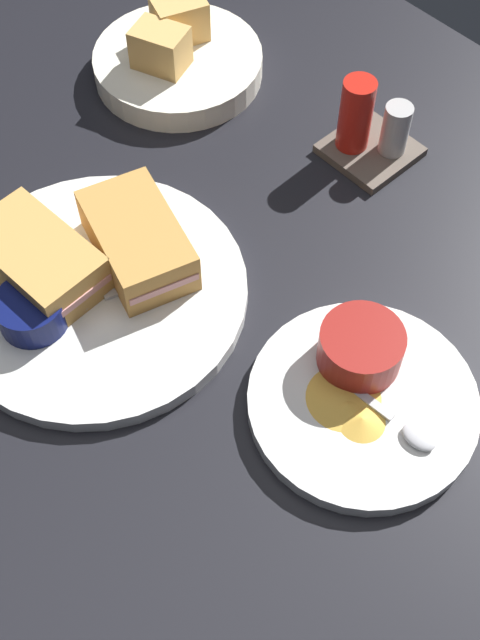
% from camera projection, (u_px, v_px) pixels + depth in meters
% --- Properties ---
extents(ground_plane, '(1.10, 1.10, 0.03)m').
position_uv_depth(ground_plane, '(116.00, 280.00, 0.83)').
color(ground_plane, black).
extents(plate_sandwich_main, '(0.29, 0.29, 0.02)m').
position_uv_depth(plate_sandwich_main, '(97.00, 292.00, 0.80)').
color(plate_sandwich_main, silver).
rests_on(plate_sandwich_main, ground_plane).
extents(sandwich_half_near, '(0.15, 0.11, 0.05)m').
position_uv_depth(sandwich_half_near, '(138.00, 240.00, 0.79)').
color(sandwich_half_near, '#C68C42').
rests_on(sandwich_half_near, plate_sandwich_main).
extents(sandwich_half_far, '(0.14, 0.08, 0.05)m').
position_uv_depth(sandwich_half_far, '(38.00, 260.00, 0.78)').
color(sandwich_half_far, tan).
rests_on(sandwich_half_far, plate_sandwich_main).
extents(ramekin_dark_sauce, '(0.07, 0.07, 0.03)m').
position_uv_depth(ramekin_dark_sauce, '(31.00, 310.00, 0.75)').
color(ramekin_dark_sauce, '#0C144C').
rests_on(ramekin_dark_sauce, plate_sandwich_main).
extents(spoon_by_dark_ramekin, '(0.05, 0.10, 0.01)m').
position_uv_depth(spoon_by_dark_ramekin, '(89.00, 300.00, 0.78)').
color(spoon_by_dark_ramekin, silver).
rests_on(spoon_by_dark_ramekin, plate_sandwich_main).
extents(plate_chips_companion, '(0.21, 0.21, 0.02)m').
position_uv_depth(plate_chips_companion, '(363.00, 403.00, 0.73)').
color(plate_chips_companion, silver).
rests_on(plate_chips_companion, ground_plane).
extents(ramekin_light_gravy, '(0.08, 0.08, 0.04)m').
position_uv_depth(ramekin_light_gravy, '(361.00, 347.00, 0.73)').
color(ramekin_light_gravy, maroon).
rests_on(ramekin_light_gravy, plate_chips_companion).
extents(spoon_by_gravy_ramekin, '(0.10, 0.02, 0.01)m').
position_uv_depth(spoon_by_gravy_ramekin, '(406.00, 428.00, 0.70)').
color(spoon_by_gravy_ramekin, silver).
rests_on(spoon_by_gravy_ramekin, plate_chips_companion).
extents(plantain_chip_scatter, '(0.10, 0.11, 0.01)m').
position_uv_depth(plantain_chip_scatter, '(350.00, 394.00, 0.72)').
color(plantain_chip_scatter, gold).
rests_on(plantain_chip_scatter, plate_chips_companion).
extents(bread_basket_rear, '(0.20, 0.20, 0.08)m').
position_uv_depth(bread_basket_rear, '(177.00, 59.00, 0.97)').
color(bread_basket_rear, silver).
rests_on(bread_basket_rear, ground_plane).
extents(condiment_caddy, '(0.09, 0.09, 0.10)m').
position_uv_depth(condiment_caddy, '(369.00, 130.00, 0.88)').
color(condiment_caddy, brown).
rests_on(condiment_caddy, ground_plane).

